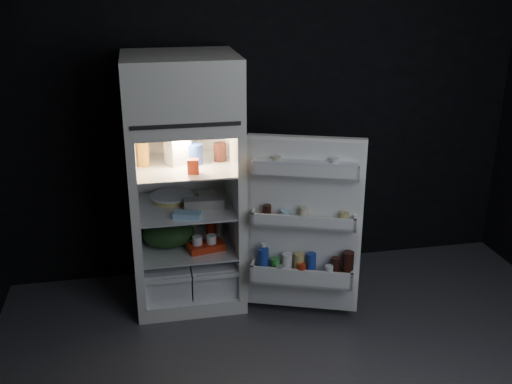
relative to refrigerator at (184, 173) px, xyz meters
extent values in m
cube|color=black|center=(0.65, 0.38, 0.39)|extent=(4.00, 0.00, 2.70)
cube|color=white|center=(0.00, -0.02, -0.91)|extent=(0.76, 0.70, 0.10)
cube|color=white|center=(-0.36, -0.02, -0.26)|extent=(0.05, 0.70, 1.20)
cube|color=white|center=(0.36, -0.02, -0.26)|extent=(0.05, 0.70, 1.20)
cube|color=white|center=(0.00, 0.30, -0.26)|extent=(0.66, 0.05, 1.20)
cube|color=white|center=(0.00, -0.02, 0.37)|extent=(0.76, 0.70, 0.06)
cube|color=white|center=(0.00, -0.02, 0.61)|extent=(0.76, 0.70, 0.42)
cube|color=black|center=(0.00, -0.38, 0.43)|extent=(0.68, 0.01, 0.02)
cube|color=white|center=(-0.33, -0.05, -0.26)|extent=(0.01, 0.65, 1.20)
cube|color=white|center=(0.33, -0.05, -0.26)|extent=(0.01, 0.65, 1.20)
cube|color=white|center=(0.00, -0.05, 0.34)|extent=(0.66, 0.65, 0.01)
cube|color=white|center=(0.00, -0.05, -0.85)|extent=(0.66, 0.65, 0.01)
cube|color=white|center=(0.00, -0.05, 0.06)|extent=(0.65, 0.63, 0.01)
cube|color=white|center=(0.00, -0.05, -0.24)|extent=(0.65, 0.63, 0.01)
cube|color=white|center=(0.00, -0.05, -0.54)|extent=(0.65, 0.63, 0.01)
cube|color=white|center=(-0.16, -0.03, -0.74)|extent=(0.32, 0.59, 0.22)
cube|color=white|center=(0.17, -0.03, -0.74)|extent=(0.32, 0.59, 0.22)
cube|color=white|center=(-0.16, -0.35, -0.65)|extent=(0.32, 0.02, 0.03)
cube|color=white|center=(0.17, -0.35, -0.65)|extent=(0.32, 0.02, 0.03)
cube|color=#FFE5B2|center=(0.00, -0.10, 0.32)|extent=(0.14, 0.14, 0.02)
cube|color=white|center=(0.75, -0.48, -0.26)|extent=(0.73, 0.31, 1.22)
cube|color=white|center=(0.74, -0.50, -0.26)|extent=(0.68, 0.25, 1.18)
cube|color=white|center=(0.72, -0.54, 0.11)|extent=(0.67, 0.32, 0.02)
cube|color=white|center=(0.71, -0.58, 0.15)|extent=(0.64, 0.25, 0.10)
cube|color=white|center=(1.03, -0.66, 0.15)|extent=(0.05, 0.09, 0.10)
cube|color=white|center=(0.41, -0.43, 0.15)|extent=(0.05, 0.09, 0.10)
cube|color=white|center=(0.72, -0.55, -0.22)|extent=(0.67, 0.33, 0.02)
cube|color=white|center=(0.71, -0.59, -0.19)|extent=(0.64, 0.25, 0.09)
cube|color=white|center=(1.03, -0.66, -0.19)|extent=(0.05, 0.10, 0.09)
cube|color=white|center=(0.41, -0.43, -0.19)|extent=(0.05, 0.10, 0.09)
cube|color=white|center=(0.71, -0.57, -0.63)|extent=(0.69, 0.37, 0.02)
cube|color=white|center=(0.69, -0.62, -0.57)|extent=(0.64, 0.25, 0.13)
cube|color=white|center=(1.02, -0.68, -0.57)|extent=(0.07, 0.14, 0.13)
cube|color=white|center=(0.40, -0.45, -0.57)|extent=(0.07, 0.14, 0.13)
cube|color=white|center=(0.72, -0.54, 0.21)|extent=(0.65, 0.31, 0.02)
cylinder|color=silver|center=(0.89, -0.61, 0.18)|extent=(0.07, 0.07, 0.12)
cylinder|color=silver|center=(0.76, -0.56, 0.17)|extent=(0.08, 0.08, 0.08)
cylinder|color=beige|center=(0.55, -0.48, 0.18)|extent=(0.08, 0.08, 0.11)
cylinder|color=tan|center=(0.96, -0.64, -0.16)|extent=(0.07, 0.07, 0.09)
cylinder|color=beige|center=(0.72, -0.55, -0.15)|extent=(0.07, 0.07, 0.11)
cylinder|color=#93C4E4|center=(0.61, -0.51, -0.17)|extent=(0.08, 0.08, 0.09)
cylinder|color=black|center=(0.49, -0.47, -0.15)|extent=(0.07, 0.07, 0.11)
cylinder|color=black|center=(0.99, -0.67, -0.50)|extent=(0.10, 0.10, 0.23)
cylinder|color=black|center=(0.92, -0.64, -0.52)|extent=(0.08, 0.08, 0.18)
cylinder|color=#1D3A9E|center=(0.77, -0.59, -0.51)|extent=(0.08, 0.08, 0.20)
cylinder|color=tan|center=(0.69, -0.56, -0.52)|extent=(0.09, 0.09, 0.20)
cylinder|color=white|center=(0.62, -0.53, -0.52)|extent=(0.09, 0.09, 0.19)
cylinder|color=#338C33|center=(0.54, -0.51, -0.54)|extent=(0.08, 0.08, 0.15)
cylinder|color=#1D3A9E|center=(0.47, -0.48, -0.51)|extent=(0.09, 0.09, 0.21)
cylinder|color=silver|center=(0.87, -0.67, -0.54)|extent=(0.07, 0.07, 0.14)
cylinder|color=#B2280F|center=(0.70, -0.61, -0.54)|extent=(0.08, 0.08, 0.14)
cylinder|color=silver|center=(0.57, -0.56, -0.56)|extent=(0.08, 0.08, 0.12)
cylinder|color=white|center=(0.47, -0.48, -0.37)|extent=(0.05, 0.05, 0.02)
cube|color=white|center=(-0.04, 0.01, 0.19)|extent=(0.19, 0.19, 0.24)
cylinder|color=#1D3A9E|center=(0.08, -0.02, 0.14)|extent=(0.13, 0.13, 0.14)
cylinder|color=black|center=(0.26, 0.02, 0.14)|extent=(0.11, 0.11, 0.13)
cylinder|color=#B8721D|center=(-0.27, 0.01, 0.18)|extent=(0.10, 0.10, 0.22)
cube|color=#EA3E1B|center=(0.05, -0.23, 0.12)|extent=(0.08, 0.07, 0.10)
cube|color=gray|center=(0.12, -0.11, -0.19)|extent=(0.28, 0.12, 0.07)
cylinder|color=tan|center=(-0.09, 0.07, -0.21)|extent=(0.31, 0.31, 0.04)
cube|color=#93C4E4|center=(-0.01, -0.26, -0.21)|extent=(0.20, 0.15, 0.04)
cube|color=beige|center=(0.16, 0.07, -0.20)|extent=(0.14, 0.12, 0.05)
ellipsoid|color=#193815|center=(-0.13, -0.03, -0.43)|extent=(0.41, 0.36, 0.20)
cube|color=#B2280F|center=(0.12, -0.16, -0.50)|extent=(0.28, 0.19, 0.05)
cylinder|color=#B2280F|center=(0.18, 0.10, -0.48)|extent=(0.08, 0.08, 0.09)
cylinder|color=silver|center=(0.25, 0.13, -0.48)|extent=(0.10, 0.10, 0.09)
camera|label=1|loc=(-0.27, -3.99, 1.35)|focal=42.00mm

